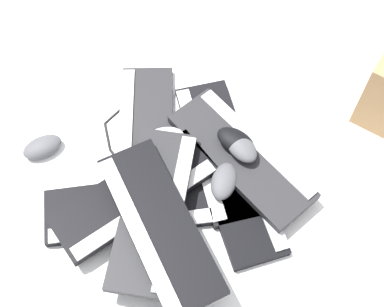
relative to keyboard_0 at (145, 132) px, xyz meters
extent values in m
plane|color=white|center=(-0.20, -0.04, -0.01)|extent=(3.20, 3.20, 0.00)
cube|color=#232326|center=(0.00, 0.00, 0.00)|extent=(0.43, 0.40, 0.02)
cube|color=silver|center=(0.03, 0.04, 0.01)|extent=(0.34, 0.30, 0.01)
cube|color=black|center=(-0.15, 0.17, 0.00)|extent=(0.37, 0.45, 0.02)
cube|color=silver|center=(-0.20, 0.20, 0.01)|extent=(0.26, 0.37, 0.01)
cube|color=black|center=(-0.29, -0.07, 0.00)|extent=(0.46, 0.32, 0.02)
cube|color=silver|center=(-0.31, -0.12, 0.01)|extent=(0.40, 0.21, 0.01)
cube|color=black|center=(-0.18, -0.12, 0.00)|extent=(0.46, 0.34, 0.02)
cube|color=silver|center=(-0.15, -0.07, 0.01)|extent=(0.39, 0.23, 0.01)
cube|color=black|center=(-0.14, 0.15, 0.03)|extent=(0.19, 0.45, 0.02)
cube|color=silver|center=(-0.20, 0.15, 0.04)|extent=(0.08, 0.42, 0.01)
cube|color=#232326|center=(-0.22, 0.14, 0.06)|extent=(0.39, 0.44, 0.02)
cube|color=#B2B5BA|center=(-0.26, 0.11, 0.07)|extent=(0.29, 0.35, 0.01)
cube|color=#232326|center=(-0.25, -0.14, 0.03)|extent=(0.44, 0.16, 0.02)
cube|color=silver|center=(-0.25, -0.19, 0.04)|extent=(0.42, 0.04, 0.01)
cube|color=black|center=(-0.27, 0.16, 0.09)|extent=(0.46, 0.26, 0.02)
cube|color=silver|center=(-0.25, 0.22, 0.10)|extent=(0.41, 0.15, 0.01)
ellipsoid|color=#4C4C51|center=(-0.24, -0.14, 0.07)|extent=(0.12, 0.08, 0.04)
ellipsoid|color=black|center=(-0.11, 0.31, 0.01)|extent=(0.10, 0.13, 0.04)
ellipsoid|color=#B7B7BC|center=(-0.07, -0.02, 0.04)|extent=(0.11, 0.13, 0.04)
ellipsoid|color=#4C4C51|center=(-0.27, -0.05, 0.04)|extent=(0.12, 0.13, 0.04)
ellipsoid|color=#4C4C51|center=(0.15, 0.24, 0.01)|extent=(0.09, 0.12, 0.04)
ellipsoid|color=black|center=(-0.21, -0.14, 0.07)|extent=(0.12, 0.09, 0.04)
cylinder|color=black|center=(0.14, -0.12, -0.01)|extent=(0.03, 0.07, 0.01)
cylinder|color=black|center=(0.13, -0.06, -0.01)|extent=(0.04, 0.06, 0.01)
cylinder|color=black|center=(0.11, 0.02, -0.01)|extent=(0.02, 0.09, 0.01)
cylinder|color=black|center=(0.07, 0.08, -0.01)|extent=(0.08, 0.05, 0.01)
cylinder|color=black|center=(0.00, 0.11, -0.01)|extent=(0.05, 0.01, 0.01)
cylinder|color=black|center=(-0.06, 0.14, -0.01)|extent=(0.08, 0.07, 0.01)
cylinder|color=black|center=(-0.15, 0.19, -0.01)|extent=(0.10, 0.04, 0.01)
cylinder|color=black|center=(-0.23, 0.24, -0.01)|extent=(0.08, 0.06, 0.01)
sphere|color=black|center=(0.12, -0.15, -0.01)|extent=(0.01, 0.01, 0.01)
sphere|color=black|center=(0.15, -0.08, -0.01)|extent=(0.01, 0.01, 0.01)
sphere|color=black|center=(0.12, -0.03, -0.01)|extent=(0.01, 0.01, 0.01)
sphere|color=black|center=(0.11, 0.06, -0.01)|extent=(0.01, 0.01, 0.01)
sphere|color=black|center=(0.03, 0.10, -0.01)|extent=(0.01, 0.01, 0.01)
sphere|color=black|center=(-0.02, 0.11, -0.01)|extent=(0.01, 0.01, 0.01)
sphere|color=black|center=(-0.09, 0.18, -0.01)|extent=(0.01, 0.01, 0.01)
sphere|color=black|center=(-0.20, 0.21, -0.01)|extent=(0.01, 0.01, 0.01)
sphere|color=black|center=(-0.27, 0.26, -0.01)|extent=(0.01, 0.01, 0.01)
camera|label=1|loc=(-0.67, 0.41, 1.29)|focal=50.00mm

